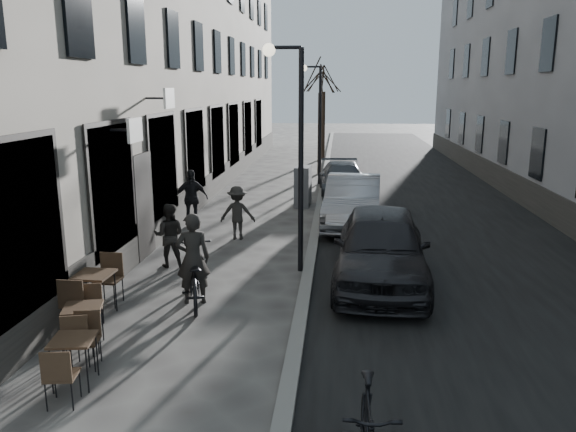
% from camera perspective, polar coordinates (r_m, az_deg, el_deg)
% --- Properties ---
extents(ground, '(120.00, 120.00, 0.00)m').
position_cam_1_polar(ground, '(7.71, -2.00, -19.85)').
color(ground, '#3B3836').
rests_on(ground, ground).
extents(road, '(7.30, 60.00, 0.00)m').
position_cam_1_polar(road, '(23.01, 12.62, 2.22)').
color(road, black).
rests_on(road, ground).
extents(kerb, '(0.25, 60.00, 0.12)m').
position_cam_1_polar(kerb, '(22.81, 3.50, 2.57)').
color(kerb, slate).
rests_on(kerb, ground).
extents(streetlamp_near, '(0.90, 0.28, 5.09)m').
position_cam_1_polar(streetlamp_near, '(12.51, 0.54, 8.32)').
color(streetlamp_near, black).
rests_on(streetlamp_near, ground).
extents(streetlamp_far, '(0.90, 0.28, 5.09)m').
position_cam_1_polar(streetlamp_far, '(24.47, 2.86, 10.60)').
color(streetlamp_far, black).
rests_on(streetlamp_far, ground).
extents(tree_near, '(2.40, 2.40, 5.70)m').
position_cam_1_polar(tree_near, '(27.44, 3.32, 13.99)').
color(tree_near, black).
rests_on(tree_near, ground).
extents(tree_far, '(2.40, 2.40, 5.70)m').
position_cam_1_polar(tree_far, '(33.44, 3.68, 13.81)').
color(tree_far, black).
rests_on(tree_far, ground).
extents(bistro_set_a, '(0.66, 1.47, 0.85)m').
position_cam_1_polar(bistro_set_a, '(8.77, -20.89, -13.19)').
color(bistro_set_a, black).
rests_on(bistro_set_a, ground).
extents(bistro_set_b, '(0.76, 1.50, 0.86)m').
position_cam_1_polar(bistro_set_b, '(9.84, -20.03, -10.16)').
color(bistro_set_b, black).
rests_on(bistro_set_b, ground).
extents(bistro_set_c, '(0.71, 1.70, 1.00)m').
position_cam_1_polar(bistro_set_c, '(11.04, -19.13, -7.15)').
color(bistro_set_c, black).
rests_on(bistro_set_c, ground).
extents(utility_cabinet, '(0.59, 0.99, 1.43)m').
position_cam_1_polar(utility_cabinet, '(20.04, 1.53, 3.04)').
color(utility_cabinet, '#5D5D60').
rests_on(utility_cabinet, ground).
extents(bicycle, '(1.27, 2.24, 1.11)m').
position_cam_1_polar(bicycle, '(11.24, -9.56, -5.99)').
color(bicycle, black).
rests_on(bicycle, ground).
extents(cyclist_rider, '(0.76, 0.60, 1.82)m').
position_cam_1_polar(cyclist_rider, '(11.13, -9.63, -4.27)').
color(cyclist_rider, black).
rests_on(cyclist_rider, ground).
extents(pedestrian_near, '(0.80, 0.65, 1.52)m').
position_cam_1_polar(pedestrian_near, '(13.54, -11.96, -1.93)').
color(pedestrian_near, black).
rests_on(pedestrian_near, ground).
extents(pedestrian_mid, '(1.01, 0.62, 1.50)m').
position_cam_1_polar(pedestrian_mid, '(15.69, -5.14, 0.32)').
color(pedestrian_mid, '#272522').
rests_on(pedestrian_mid, ground).
extents(pedestrian_far, '(1.12, 0.81, 1.76)m').
position_cam_1_polar(pedestrian_far, '(17.26, -9.83, 1.78)').
color(pedestrian_far, black).
rests_on(pedestrian_far, ground).
extents(car_near, '(2.22, 4.93, 1.64)m').
position_cam_1_polar(car_near, '(12.24, 9.43, -3.10)').
color(car_near, black).
rests_on(car_near, ground).
extents(car_mid, '(1.92, 4.71, 1.52)m').
position_cam_1_polar(car_mid, '(17.30, 6.62, 1.51)').
color(car_mid, gray).
rests_on(car_mid, ground).
extents(car_far, '(2.04, 4.43, 1.25)m').
position_cam_1_polar(car_far, '(22.20, 5.57, 3.73)').
color(car_far, '#383C42').
rests_on(car_far, ground).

